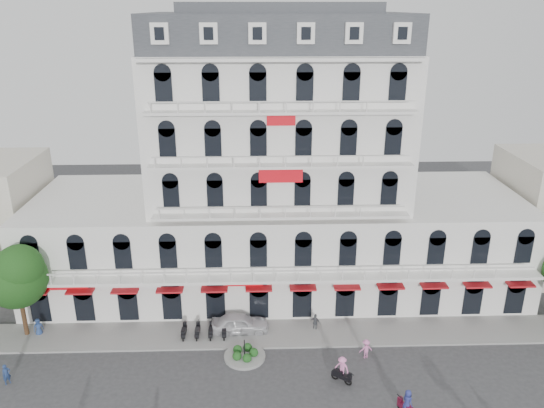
{
  "coord_description": "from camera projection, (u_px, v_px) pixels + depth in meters",
  "views": [
    {
      "loc": [
        -1.96,
        -28.25,
        25.53
      ],
      "look_at": [
        -0.76,
        10.0,
        11.18
      ],
      "focal_mm": 35.0,
      "sensor_mm": 36.0,
      "label": 1
    }
  ],
  "objects": [
    {
      "name": "pedestrian_right",
      "position": [
        366.0,
        349.0,
        40.72
      ],
      "size": [
        1.12,
        0.79,
        1.58
      ],
      "primitive_type": "imported",
      "rotation": [
        0.0,
        0.0,
        3.35
      ],
      "color": "pink",
      "rests_on": "ground"
    },
    {
      "name": "parked_car",
      "position": [
        240.0,
        323.0,
        43.96
      ],
      "size": [
        4.81,
        2.09,
        1.61
      ],
      "primitive_type": "imported",
      "rotation": [
        0.0,
        0.0,
        1.61
      ],
      "color": "silver",
      "rests_on": "ground"
    },
    {
      "name": "pedestrian_mid",
      "position": [
        315.0,
        322.0,
        44.16
      ],
      "size": [
        0.96,
        0.79,
        1.53
      ],
      "primitive_type": "imported",
      "rotation": [
        0.0,
        0.0,
        2.59
      ],
      "color": "#515358",
      "rests_on": "ground"
    },
    {
      "name": "rider_east",
      "position": [
        407.0,
        403.0,
        34.81
      ],
      "size": [
        1.0,
        1.56,
        2.06
      ],
      "rotation": [
        0.0,
        0.0,
        2.05
      ],
      "color": "maroon",
      "rests_on": "ground"
    },
    {
      "name": "pedestrian_far",
      "position": [
        6.0,
        374.0,
        37.9
      ],
      "size": [
        0.68,
        0.68,
        1.58
      ],
      "primitive_type": "imported",
      "rotation": [
        0.0,
        0.0,
        0.78
      ],
      "color": "navy",
      "rests_on": "ground"
    },
    {
      "name": "main_building",
      "position": [
        278.0,
        186.0,
        48.8
      ],
      "size": [
        45.0,
        15.0,
        25.8
      ],
      "color": "silver",
      "rests_on": "ground"
    },
    {
      "name": "traffic_island",
      "position": [
        245.0,
        355.0,
        40.89
      ],
      "size": [
        3.2,
        3.2,
        1.6
      ],
      "color": "gray",
      "rests_on": "ground"
    },
    {
      "name": "tree_west_inner",
      "position": [
        16.0,
        274.0,
        41.72
      ],
      "size": [
        4.76,
        4.76,
        8.25
      ],
      "color": "#382314",
      "rests_on": "ground"
    },
    {
      "name": "pedestrian_left",
      "position": [
        38.0,
        327.0,
        43.49
      ],
      "size": [
        0.9,
        0.81,
        1.54
      ],
      "primitive_type": "imported",
      "rotation": [
        0.0,
        0.0,
        0.54
      ],
      "color": "navy",
      "rests_on": "ground"
    },
    {
      "name": "sidewalk",
      "position": [
        282.0,
        333.0,
        43.85
      ],
      "size": [
        53.0,
        4.0,
        0.16
      ],
      "primitive_type": "cube",
      "color": "gray",
      "rests_on": "ground"
    },
    {
      "name": "rider_center",
      "position": [
        342.0,
        369.0,
        37.92
      ],
      "size": [
        1.42,
        1.2,
        2.15
      ],
      "rotation": [
        0.0,
        0.0,
        5.62
      ],
      "color": "black",
      "rests_on": "ground"
    },
    {
      "name": "parked_scooter_row",
      "position": [
        205.0,
        337.0,
        43.5
      ],
      "size": [
        4.4,
        1.8,
        1.1
      ],
      "primitive_type": null,
      "color": "black",
      "rests_on": "ground"
    }
  ]
}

